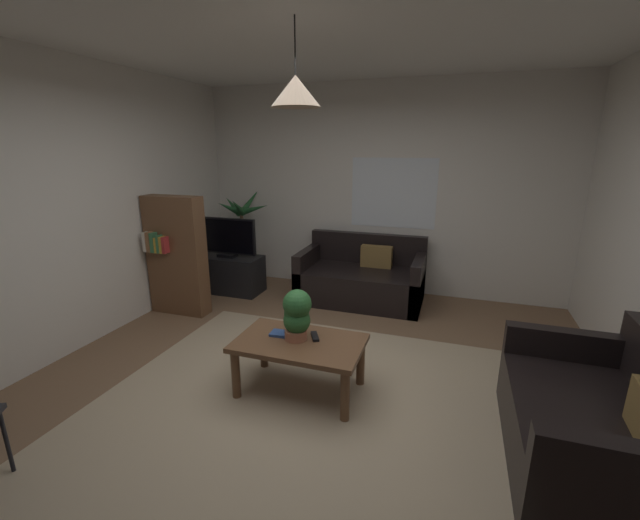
% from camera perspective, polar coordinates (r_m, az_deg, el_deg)
% --- Properties ---
extents(floor, '(4.84, 5.38, 0.02)m').
position_cam_1_polar(floor, '(3.46, -1.68, -18.48)').
color(floor, brown).
rests_on(floor, ground).
extents(rug, '(3.14, 2.96, 0.01)m').
position_cam_1_polar(rug, '(3.30, -2.96, -20.11)').
color(rug, tan).
rests_on(rug, ground).
extents(wall_back, '(4.96, 0.06, 2.75)m').
position_cam_1_polar(wall_back, '(5.52, 8.18, 9.71)').
color(wall_back, silver).
rests_on(wall_back, ground).
extents(wall_left, '(0.06, 5.38, 2.75)m').
position_cam_1_polar(wall_left, '(4.41, -33.41, 5.83)').
color(wall_left, silver).
rests_on(wall_left, ground).
extents(ceiling, '(4.84, 5.38, 0.02)m').
position_cam_1_polar(ceiling, '(2.98, -2.17, 31.77)').
color(ceiling, white).
extents(window_pane, '(1.11, 0.01, 0.90)m').
position_cam_1_polar(window_pane, '(5.46, 10.28, 9.24)').
color(window_pane, white).
extents(couch_under_window, '(1.55, 0.87, 0.82)m').
position_cam_1_polar(couch_under_window, '(5.26, 5.87, -2.80)').
color(couch_under_window, black).
rests_on(couch_under_window, ground).
extents(couch_right_side, '(0.87, 1.37, 0.82)m').
position_cam_1_polar(couch_right_side, '(3.15, 34.20, -19.16)').
color(couch_right_side, black).
rests_on(couch_right_side, ground).
extents(coffee_table, '(1.01, 0.62, 0.45)m').
position_cam_1_polar(coffee_table, '(3.32, -2.90, -12.43)').
color(coffee_table, brown).
rests_on(coffee_table, ground).
extents(book_on_table_0, '(0.15, 0.13, 0.02)m').
position_cam_1_polar(book_on_table_0, '(3.39, -5.70, -10.25)').
color(book_on_table_0, '#2D4C8C').
rests_on(book_on_table_0, coffee_table).
extents(remote_on_table_0, '(0.12, 0.17, 0.02)m').
position_cam_1_polar(remote_on_table_0, '(3.32, -0.72, -10.71)').
color(remote_on_table_0, black).
rests_on(remote_on_table_0, coffee_table).
extents(potted_plant_on_table, '(0.23, 0.23, 0.41)m').
position_cam_1_polar(potted_plant_on_table, '(3.24, -3.28, -7.57)').
color(potted_plant_on_table, '#B77051').
rests_on(potted_plant_on_table, coffee_table).
extents(tv_stand, '(0.90, 0.44, 0.50)m').
position_cam_1_polar(tv_stand, '(5.70, -12.63, -1.91)').
color(tv_stand, black).
rests_on(tv_stand, ground).
extents(tv, '(0.85, 0.16, 0.53)m').
position_cam_1_polar(tv, '(5.55, -13.06, 3.17)').
color(tv, black).
rests_on(tv, tv_stand).
extents(potted_palm_corner, '(0.86, 0.80, 1.38)m').
position_cam_1_polar(potted_palm_corner, '(5.97, -10.75, 2.10)').
color(potted_palm_corner, brown).
rests_on(potted_palm_corner, ground).
extents(bookshelf_corner, '(0.70, 0.31, 1.40)m').
position_cam_1_polar(bookshelf_corner, '(5.03, -19.61, 0.62)').
color(bookshelf_corner, brown).
rests_on(bookshelf_corner, ground).
extents(pendant_lamp, '(0.34, 0.34, 0.56)m').
position_cam_1_polar(pendant_lamp, '(2.95, -3.45, 22.67)').
color(pendant_lamp, black).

